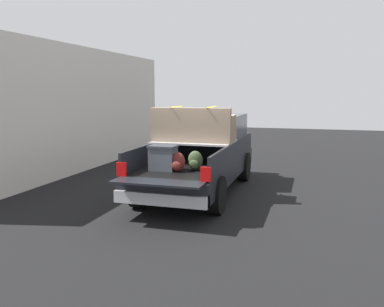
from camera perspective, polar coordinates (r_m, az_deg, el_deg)
ground_plane at (r=10.63m, az=0.93°, el=-5.41°), size 40.00×40.00×0.00m
pickup_truck at (r=10.81m, az=1.50°, el=0.15°), size 6.05×2.06×2.23m
building_facade at (r=14.00m, az=-15.08°, el=6.02°), size 11.86×0.36×4.03m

